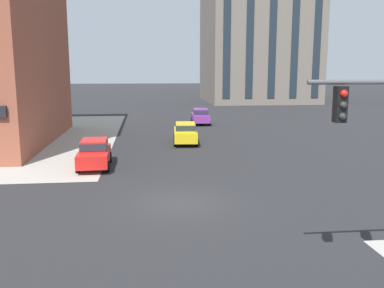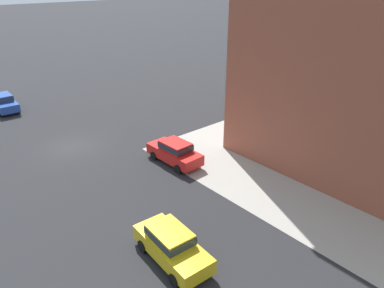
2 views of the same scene
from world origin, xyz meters
TOP-DOWN VIEW (x-y plane):
  - ground_plane at (0.00, 0.00)m, footprint 320.00×320.00m
  - car_main_northbound_far at (1.72, 15.03)m, footprint 2.11×4.51m
  - car_cross_eastbound at (-4.54, 7.47)m, footprint 1.99×4.45m
  - car_parked_curb at (4.51, 26.99)m, footprint 2.06×4.48m

SIDE VIEW (x-z plane):
  - ground_plane at x=0.00m, z-range 0.00..0.00m
  - car_main_northbound_far at x=1.72m, z-range 0.08..1.76m
  - car_cross_eastbound at x=-4.54m, z-range 0.08..1.76m
  - car_parked_curb at x=4.51m, z-range 0.08..1.76m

